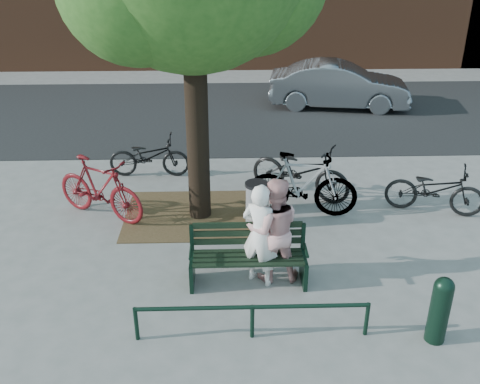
{
  "coord_description": "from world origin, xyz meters",
  "views": [
    {
      "loc": [
        -0.33,
        -6.7,
        4.79
      ],
      "look_at": [
        -0.09,
        1.0,
        1.05
      ],
      "focal_mm": 40.0,
      "sensor_mm": 36.0,
      "label": 1
    }
  ],
  "objects_px": {
    "person_right": "(274,230)",
    "bollard": "(440,308)",
    "litter_bin": "(256,204)",
    "parked_car": "(339,85)",
    "person_left": "(260,235)",
    "park_bench": "(248,253)",
    "bicycle_c": "(300,171)"
  },
  "relations": [
    {
      "from": "person_left",
      "to": "person_right",
      "type": "height_order",
      "value": "person_right"
    },
    {
      "from": "park_bench",
      "to": "bicycle_c",
      "type": "xyz_separation_m",
      "value": [
        1.17,
        2.9,
        0.07
      ]
    },
    {
      "from": "litter_bin",
      "to": "parked_car",
      "type": "bearing_deg",
      "value": 68.15
    },
    {
      "from": "bollard",
      "to": "bicycle_c",
      "type": "relative_size",
      "value": 0.46
    },
    {
      "from": "person_right",
      "to": "litter_bin",
      "type": "height_order",
      "value": "person_right"
    },
    {
      "from": "park_bench",
      "to": "person_left",
      "type": "xyz_separation_m",
      "value": [
        0.18,
        -0.01,
        0.33
      ]
    },
    {
      "from": "person_left",
      "to": "litter_bin",
      "type": "relative_size",
      "value": 1.9
    },
    {
      "from": "person_right",
      "to": "bollard",
      "type": "xyz_separation_m",
      "value": [
        2.0,
        -1.48,
        -0.32
      ]
    },
    {
      "from": "litter_bin",
      "to": "parked_car",
      "type": "xyz_separation_m",
      "value": [
        2.91,
        7.25,
        0.25
      ]
    },
    {
      "from": "park_bench",
      "to": "litter_bin",
      "type": "relative_size",
      "value": 2.04
    },
    {
      "from": "person_left",
      "to": "parked_car",
      "type": "height_order",
      "value": "person_left"
    },
    {
      "from": "bollard",
      "to": "litter_bin",
      "type": "xyz_separation_m",
      "value": [
        -2.15,
        3.1,
        -0.08
      ]
    },
    {
      "from": "bollard",
      "to": "parked_car",
      "type": "relative_size",
      "value": 0.23
    },
    {
      "from": "park_bench",
      "to": "litter_bin",
      "type": "distance_m",
      "value": 1.71
    },
    {
      "from": "bicycle_c",
      "to": "parked_car",
      "type": "relative_size",
      "value": 0.5
    },
    {
      "from": "person_left",
      "to": "person_right",
      "type": "distance_m",
      "value": 0.22
    },
    {
      "from": "park_bench",
      "to": "parked_car",
      "type": "xyz_separation_m",
      "value": [
        3.14,
        8.95,
        0.2
      ]
    },
    {
      "from": "person_right",
      "to": "bollard",
      "type": "distance_m",
      "value": 2.5
    },
    {
      "from": "litter_bin",
      "to": "parked_car",
      "type": "height_order",
      "value": "parked_car"
    },
    {
      "from": "bollard",
      "to": "litter_bin",
      "type": "bearing_deg",
      "value": 124.77
    },
    {
      "from": "bicycle_c",
      "to": "bollard",
      "type": "bearing_deg",
      "value": -133.87
    },
    {
      "from": "person_left",
      "to": "bicycle_c",
      "type": "xyz_separation_m",
      "value": [
        0.99,
        2.92,
        -0.26
      ]
    },
    {
      "from": "park_bench",
      "to": "person_right",
      "type": "height_order",
      "value": "person_right"
    },
    {
      "from": "litter_bin",
      "to": "parked_car",
      "type": "distance_m",
      "value": 7.82
    },
    {
      "from": "park_bench",
      "to": "litter_bin",
      "type": "height_order",
      "value": "park_bench"
    },
    {
      "from": "park_bench",
      "to": "person_right",
      "type": "relative_size",
      "value": 1.05
    },
    {
      "from": "person_right",
      "to": "parked_car",
      "type": "relative_size",
      "value": 0.4
    },
    {
      "from": "person_left",
      "to": "litter_bin",
      "type": "distance_m",
      "value": 1.75
    },
    {
      "from": "litter_bin",
      "to": "person_right",
      "type": "bearing_deg",
      "value": -84.56
    },
    {
      "from": "bollard",
      "to": "bicycle_c",
      "type": "height_order",
      "value": "bicycle_c"
    },
    {
      "from": "bollard",
      "to": "bicycle_c",
      "type": "bearing_deg",
      "value": 105.67
    },
    {
      "from": "person_left",
      "to": "parked_car",
      "type": "xyz_separation_m",
      "value": [
        2.96,
        8.96,
        -0.13
      ]
    }
  ]
}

